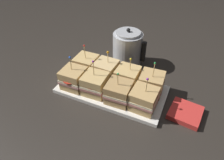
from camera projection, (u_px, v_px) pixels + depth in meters
name	position (u px, v px, depth m)	size (l,w,h in m)	color
ground_plane	(112.00, 91.00, 0.96)	(6.00, 6.00, 0.00)	#2D2823
serving_platter	(112.00, 90.00, 0.96)	(0.50, 0.25, 0.02)	white
sandwich_front_far_left	(74.00, 78.00, 0.93)	(0.11, 0.11, 0.16)	tan
sandwich_front_center_left	(95.00, 84.00, 0.90)	(0.11, 0.11, 0.17)	tan
sandwich_front_center_right	(119.00, 92.00, 0.86)	(0.11, 0.11, 0.15)	tan
sandwich_front_far_right	(144.00, 99.00, 0.83)	(0.11, 0.11, 0.16)	tan
sandwich_back_far_left	(86.00, 65.00, 1.01)	(0.11, 0.11, 0.17)	tan
sandwich_back_center_left	(106.00, 71.00, 0.98)	(0.11, 0.11, 0.16)	#DBB77A
sandwich_back_center_right	(128.00, 77.00, 0.94)	(0.11, 0.11, 0.15)	tan
sandwich_back_far_right	(151.00, 83.00, 0.90)	(0.11, 0.11, 0.17)	tan
kettle_steel	(128.00, 49.00, 1.08)	(0.18, 0.16, 0.21)	#B7BABF
napkin_stack	(185.00, 113.00, 0.84)	(0.14, 0.14, 0.02)	red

